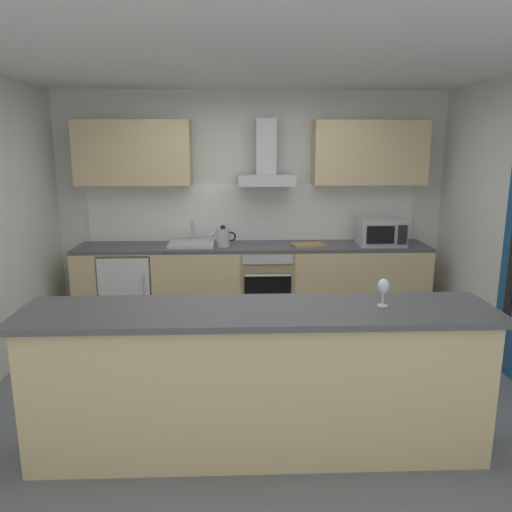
# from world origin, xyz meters

# --- Properties ---
(ground) EXTENTS (5.45, 4.91, 0.02)m
(ground) POSITION_xyz_m (0.00, 0.00, -0.01)
(ground) COLOR slate
(ceiling) EXTENTS (5.45, 4.91, 0.02)m
(ceiling) POSITION_xyz_m (0.00, 0.00, 2.61)
(ceiling) COLOR white
(wall_back) EXTENTS (5.45, 0.12, 2.60)m
(wall_back) POSITION_xyz_m (0.00, 2.01, 1.30)
(wall_back) COLOR silver
(wall_back) RESTS_ON ground
(backsplash_tile) EXTENTS (3.79, 0.02, 0.66)m
(backsplash_tile) POSITION_xyz_m (0.00, 1.94, 1.23)
(backsplash_tile) COLOR white
(counter_back) EXTENTS (3.92, 0.60, 0.90)m
(counter_back) POSITION_xyz_m (0.00, 1.63, 0.45)
(counter_back) COLOR #D1B784
(counter_back) RESTS_ON ground
(counter_island) EXTENTS (2.98, 0.64, 0.99)m
(counter_island) POSITION_xyz_m (-0.04, -0.86, 0.50)
(counter_island) COLOR #D1B784
(counter_island) RESTS_ON ground
(upper_cabinets) EXTENTS (3.87, 0.32, 0.70)m
(upper_cabinets) POSITION_xyz_m (-0.00, 1.78, 1.91)
(upper_cabinets) COLOR #D1B784
(oven) EXTENTS (0.60, 0.62, 0.80)m
(oven) POSITION_xyz_m (0.15, 1.61, 0.46)
(oven) COLOR slate
(oven) RESTS_ON ground
(refrigerator) EXTENTS (0.58, 0.60, 0.85)m
(refrigerator) POSITION_xyz_m (-1.39, 1.61, 0.43)
(refrigerator) COLOR white
(refrigerator) RESTS_ON ground
(microwave) EXTENTS (0.50, 0.38, 0.30)m
(microwave) POSITION_xyz_m (1.43, 1.58, 1.05)
(microwave) COLOR #B7BABC
(microwave) RESTS_ON counter_back
(sink) EXTENTS (0.50, 0.40, 0.26)m
(sink) POSITION_xyz_m (-0.68, 1.62, 0.93)
(sink) COLOR silver
(sink) RESTS_ON counter_back
(kettle) EXTENTS (0.29, 0.15, 0.24)m
(kettle) POSITION_xyz_m (-0.33, 1.57, 1.01)
(kettle) COLOR #B7BABC
(kettle) RESTS_ON counter_back
(range_hood) EXTENTS (0.62, 0.45, 0.72)m
(range_hood) POSITION_xyz_m (0.15, 1.74, 1.79)
(range_hood) COLOR #B7BABC
(wine_glass) EXTENTS (0.08, 0.08, 0.18)m
(wine_glass) POSITION_xyz_m (0.75, -0.83, 1.11)
(wine_glass) COLOR silver
(wine_glass) RESTS_ON counter_island
(chopping_board) EXTENTS (0.38, 0.28, 0.02)m
(chopping_board) POSITION_xyz_m (0.61, 1.58, 0.91)
(chopping_board) COLOR tan
(chopping_board) RESTS_ON counter_back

